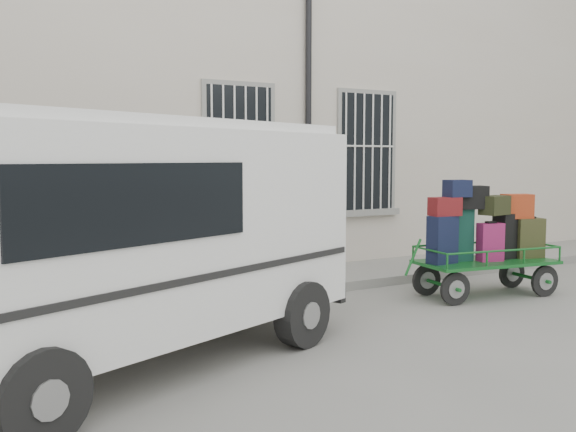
# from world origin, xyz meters

# --- Properties ---
(ground) EXTENTS (80.00, 80.00, 0.00)m
(ground) POSITION_xyz_m (0.00, 0.00, 0.00)
(ground) COLOR slate
(ground) RESTS_ON ground
(building) EXTENTS (24.00, 5.15, 6.00)m
(building) POSITION_xyz_m (0.00, 5.50, 3.00)
(building) COLOR beige
(building) RESTS_ON ground
(sidewalk) EXTENTS (24.00, 1.70, 0.15)m
(sidewalk) POSITION_xyz_m (0.00, 2.20, 0.07)
(sidewalk) COLOR gray
(sidewalk) RESTS_ON ground
(luggage_cart) EXTENTS (2.57, 1.28, 1.81)m
(luggage_cart) POSITION_xyz_m (2.36, 0.04, 0.92)
(luggage_cart) COLOR black
(luggage_cart) RESTS_ON ground
(van) EXTENTS (5.37, 3.76, 2.51)m
(van) POSITION_xyz_m (-3.34, -0.54, 1.44)
(van) COLOR white
(van) RESTS_ON ground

